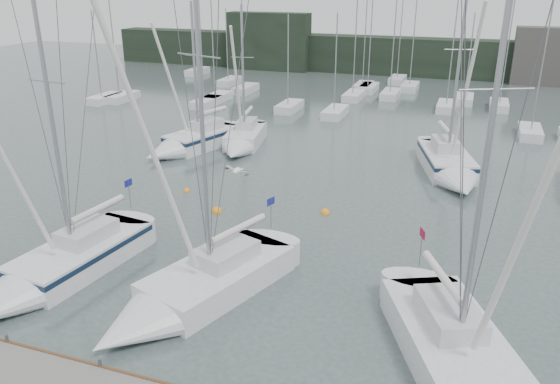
{
  "coord_description": "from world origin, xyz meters",
  "views": [
    {
      "loc": [
        8.77,
        -16.16,
        12.69
      ],
      "look_at": [
        1.26,
        5.0,
        3.83
      ],
      "focal_mm": 35.0,
      "sensor_mm": 36.0,
      "label": 1
    }
  ],
  "objects": [
    {
      "name": "buoy_c",
      "position": [
        -7.61,
        12.27,
        0.0
      ],
      "size": [
        0.44,
        0.44,
        0.44
      ],
      "primitive_type": "sphere",
      "color": "orange",
      "rests_on": "ground"
    },
    {
      "name": "far_building_left",
      "position": [
        -20.0,
        60.0,
        4.0
      ],
      "size": [
        12.0,
        3.0,
        8.0
      ],
      "primitive_type": "cube",
      "color": "black",
      "rests_on": "ground"
    },
    {
      "name": "sailboat_near_center",
      "position": [
        -1.36,
        0.39,
        0.56
      ],
      "size": [
        6.16,
        10.18,
        17.06
      ],
      "rotation": [
        0.0,
        0.0,
        -0.34
      ],
      "color": "silver",
      "rests_on": "ground"
    },
    {
      "name": "sailboat_mid_b",
      "position": [
        -7.94,
        21.88,
        0.57
      ],
      "size": [
        3.94,
        8.26,
        11.63
      ],
      "rotation": [
        0.0,
        0.0,
        0.19
      ],
      "color": "silver",
      "rests_on": "ground"
    },
    {
      "name": "far_treeline",
      "position": [
        0.0,
        62.0,
        2.5
      ],
      "size": [
        90.0,
        4.0,
        5.0
      ],
      "primitive_type": "cube",
      "color": "black",
      "rests_on": "ground"
    },
    {
      "name": "seagull",
      "position": [
        1.41,
        0.12,
        6.46
      ],
      "size": [
        0.98,
        0.54,
        0.2
      ],
      "rotation": [
        0.0,
        0.0,
        -0.42
      ],
      "color": "white",
      "rests_on": "ground"
    },
    {
      "name": "sailboat_mid_a",
      "position": [
        -11.6,
        19.96,
        0.65
      ],
      "size": [
        5.32,
        9.33,
        11.98
      ],
      "rotation": [
        0.0,
        0.0,
        -0.31
      ],
      "color": "silver",
      "rests_on": "ground"
    },
    {
      "name": "buoy_b",
      "position": [
        1.6,
        11.87,
        0.0
      ],
      "size": [
        0.55,
        0.55,
        0.55
      ],
      "primitive_type": "sphere",
      "color": "orange",
      "rests_on": "ground"
    },
    {
      "name": "buoy_a",
      "position": [
        -4.38,
        9.97,
        0.0
      ],
      "size": [
        0.6,
        0.6,
        0.6
      ],
      "primitive_type": "sphere",
      "color": "orange",
      "rests_on": "ground"
    },
    {
      "name": "sailboat_mid_d",
      "position": [
        8.03,
        20.46,
        0.67
      ],
      "size": [
        5.34,
        9.74,
        13.97
      ],
      "rotation": [
        0.0,
        0.0,
        0.28
      ],
      "color": "silver",
      "rests_on": "ground"
    },
    {
      "name": "mast_forest",
      "position": [
        -0.94,
        42.1,
        0.47
      ],
      "size": [
        57.65,
        27.21,
        14.53
      ],
      "color": "silver",
      "rests_on": "ground"
    },
    {
      "name": "ground",
      "position": [
        0.0,
        0.0,
        0.0
      ],
      "size": [
        160.0,
        160.0,
        0.0
      ],
      "primitive_type": "plane",
      "color": "#414F4D",
      "rests_on": "ground"
    },
    {
      "name": "sailboat_near_left",
      "position": [
        -7.75,
        0.21,
        0.6
      ],
      "size": [
        4.09,
        10.16,
        14.8
      ],
      "rotation": [
        0.0,
        0.0,
        -0.13
      ],
      "color": "silver",
      "rests_on": "ground"
    },
    {
      "name": "far_building_right",
      "position": [
        18.0,
        60.0,
        3.5
      ],
      "size": [
        10.0,
        3.0,
        7.0
      ],
      "primitive_type": "cube",
      "color": "#43403D",
      "rests_on": "ground"
    }
  ]
}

